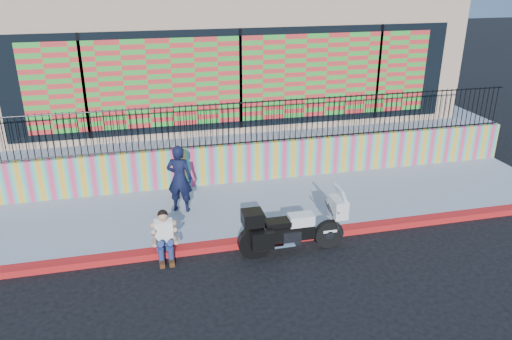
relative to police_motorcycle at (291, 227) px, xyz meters
name	(u,v)px	position (x,y,z in m)	size (l,w,h in m)	color
ground	(279,241)	(-0.10, 0.49, -0.61)	(90.00, 90.00, 0.00)	black
red_curb	(279,238)	(-0.10, 0.49, -0.53)	(16.00, 0.30, 0.15)	red
sidewalk	(262,207)	(-0.10, 2.14, -0.53)	(16.00, 3.00, 0.15)	#8E96AA
mural_wall	(248,162)	(-0.10, 3.74, 0.09)	(16.00, 0.20, 1.10)	#DF3A68
metal_fence	(248,123)	(-0.10, 3.74, 1.24)	(15.80, 0.04, 1.20)	black
elevated_platform	(218,116)	(-0.10, 8.84, 0.02)	(16.00, 10.00, 1.25)	#8E96AA
storefront_building	(217,45)	(-0.10, 8.63, 2.64)	(14.00, 8.06, 4.00)	tan
police_motorcycle	(291,227)	(0.00, 0.00, 0.00)	(2.33, 0.77, 1.45)	black
police_officer	(179,179)	(-2.14, 2.28, 0.40)	(0.62, 0.41, 1.71)	black
seated_man	(165,240)	(-2.66, 0.36, -0.16)	(0.54, 0.71, 1.06)	navy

